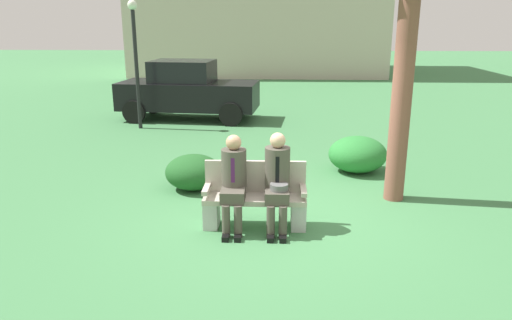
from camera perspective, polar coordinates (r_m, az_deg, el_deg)
name	(u,v)px	position (r m, az deg, el deg)	size (l,w,h in m)	color
ground_plane	(282,221)	(6.97, 3.12, -7.18)	(80.00, 80.00, 0.00)	#3F7948
park_bench	(255,198)	(6.67, -0.13, -4.57)	(1.41, 0.44, 0.90)	#B7AD9E
seated_man_left	(233,178)	(6.47, -2.69, -2.16)	(0.34, 0.72, 1.31)	#4C473D
seated_man_right	(277,178)	(6.44, 2.55, -2.12)	(0.34, 0.72, 1.34)	#4C473D
shrub_near_bench	(194,172)	(8.20, -7.42, -1.43)	(0.95, 0.88, 0.60)	#1F5423
shrub_mid_lawn	(358,154)	(9.25, 11.95, 0.67)	(1.09, 1.00, 0.68)	#2C7E35
parked_car_near	(188,90)	(14.02, -8.12, 8.18)	(4.03, 2.01, 1.68)	black
street_lamp	(135,51)	(12.94, -14.12, 12.46)	(0.24, 0.24, 3.25)	black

